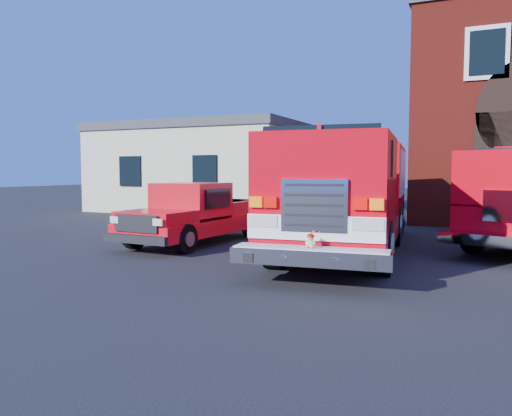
% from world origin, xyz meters
% --- Properties ---
extents(ground, '(100.00, 100.00, 0.00)m').
position_xyz_m(ground, '(0.00, 0.00, 0.00)').
color(ground, black).
rests_on(ground, ground).
extents(side_building, '(10.20, 8.20, 4.35)m').
position_xyz_m(side_building, '(-9.00, 13.00, 2.20)').
color(side_building, beige).
rests_on(side_building, ground).
extents(fire_engine, '(3.48, 9.51, 2.87)m').
position_xyz_m(fire_engine, '(0.87, 2.72, 1.48)').
color(fire_engine, black).
rests_on(fire_engine, ground).
extents(pickup_truck, '(2.17, 5.25, 1.68)m').
position_xyz_m(pickup_truck, '(-3.28, 2.06, 0.80)').
color(pickup_truck, black).
rests_on(pickup_truck, ground).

